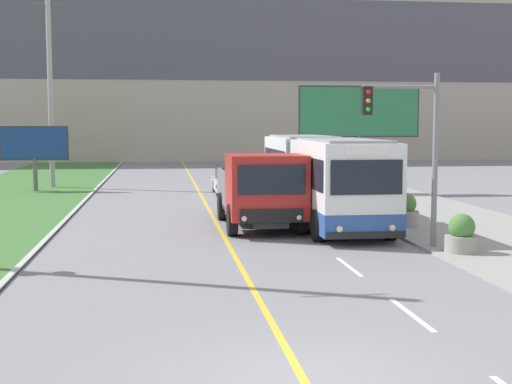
% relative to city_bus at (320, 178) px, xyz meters
% --- Properties ---
extents(ground_plane, '(300.00, 300.00, 0.00)m').
position_rel_city_bus_xyz_m(ground_plane, '(-3.96, -16.56, -1.59)').
color(ground_plane, slate).
extents(lane_marking_centre, '(2.88, 140.00, 0.01)m').
position_rel_city_bus_xyz_m(lane_marking_centre, '(-3.67, -15.50, -1.59)').
color(lane_marking_centre, gold).
rests_on(lane_marking_centre, ground_plane).
extents(apartment_block_background, '(80.00, 8.04, 21.99)m').
position_rel_city_bus_xyz_m(apartment_block_background, '(-3.96, 45.43, 9.40)').
color(apartment_block_background, '#A89E8E').
rests_on(apartment_block_background, ground_plane).
extents(city_bus, '(2.61, 12.40, 3.14)m').
position_rel_city_bus_xyz_m(city_bus, '(0.00, 0.00, 0.00)').
color(city_bus, white).
rests_on(city_bus, ground_plane).
extents(dump_truck, '(2.60, 6.78, 2.63)m').
position_rel_city_bus_xyz_m(dump_truck, '(-2.53, -2.28, -0.27)').
color(dump_truck, black).
rests_on(dump_truck, ground_plane).
extents(car_distant, '(1.80, 4.30, 1.45)m').
position_rel_city_bus_xyz_m(car_distant, '(-2.32, 10.57, -0.91)').
color(car_distant, silver).
rests_on(car_distant, ground_plane).
extents(utility_pole_far, '(1.80, 0.28, 11.66)m').
position_rel_city_bus_xyz_m(utility_pole_far, '(-12.10, 15.39, 4.29)').
color(utility_pole_far, '#9E9E99').
rests_on(utility_pole_far, ground_plane).
extents(traffic_light_mast, '(2.28, 0.32, 5.09)m').
position_rel_city_bus_xyz_m(traffic_light_mast, '(1.20, -6.54, 1.67)').
color(traffic_light_mast, slate).
rests_on(traffic_light_mast, ground_plane).
extents(billboard_large, '(6.41, 0.24, 5.59)m').
position_rel_city_bus_xyz_m(billboard_large, '(4.25, 9.84, 2.54)').
color(billboard_large, '#59595B').
rests_on(billboard_large, ground_plane).
extents(billboard_small, '(3.59, 0.24, 3.51)m').
position_rel_city_bus_xyz_m(billboard_small, '(-12.70, 13.28, 0.88)').
color(billboard_small, '#59595B').
rests_on(billboard_small, ground_plane).
extents(planter_round_near, '(0.92, 0.92, 1.08)m').
position_rel_city_bus_xyz_m(planter_round_near, '(2.31, -7.59, -1.04)').
color(planter_round_near, gray).
rests_on(planter_round_near, sidewalk_right).
extents(planter_round_second, '(0.92, 0.92, 1.15)m').
position_rel_city_bus_xyz_m(planter_round_second, '(2.51, -2.46, -1.01)').
color(planter_round_second, gray).
rests_on(planter_round_second, sidewalk_right).
extents(planter_round_third, '(0.84, 0.84, 1.08)m').
position_rel_city_bus_xyz_m(planter_round_third, '(2.56, 2.68, -1.04)').
color(planter_round_third, gray).
rests_on(planter_round_third, sidewalk_right).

